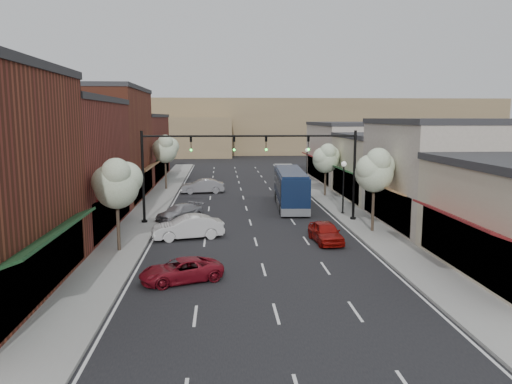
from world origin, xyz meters
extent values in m
plane|color=black|center=(0.00, 0.00, 0.00)|extent=(160.00, 160.00, 0.00)
cube|color=gray|center=(-8.40, 18.50, 0.07)|extent=(2.80, 73.00, 0.15)
cube|color=gray|center=(8.40, 18.50, 0.07)|extent=(2.80, 73.00, 0.15)
cube|color=gray|center=(-7.00, 18.50, 0.07)|extent=(0.25, 73.00, 0.17)
cube|color=gray|center=(7.00, 18.50, 0.07)|extent=(0.25, 73.00, 0.17)
cube|color=black|center=(-10.10, -8.00, 1.60)|extent=(0.60, 11.90, 2.60)
cube|color=#173A1D|center=(-9.30, -8.00, 3.10)|extent=(1.07, 9.80, 0.49)
cube|color=maroon|center=(-14.30, 6.00, 4.50)|extent=(9.00, 14.00, 9.00)
cube|color=#2D2D30|center=(-14.30, 6.00, 9.20)|extent=(9.20, 14.10, 0.40)
cube|color=black|center=(-10.10, 6.00, 1.60)|extent=(0.60, 11.90, 2.60)
cube|color=maroon|center=(-9.30, 6.00, 3.10)|extent=(1.07, 9.80, 0.49)
cube|color=brown|center=(-14.30, 20.00, 5.25)|extent=(9.00, 14.00, 10.50)
cube|color=#2D2D30|center=(-14.30, 20.00, 10.70)|extent=(9.20, 14.10, 0.40)
cube|color=black|center=(-10.10, 20.00, 1.60)|extent=(0.60, 11.90, 2.60)
cube|color=olive|center=(-9.30, 20.00, 3.10)|extent=(1.07, 9.80, 0.49)
cube|color=maroon|center=(-14.30, 36.00, 4.00)|extent=(9.00, 18.00, 8.00)
cube|color=#2D2D30|center=(-14.30, 36.00, 8.20)|extent=(9.20, 18.10, 0.40)
cube|color=black|center=(-10.10, 36.00, 1.60)|extent=(0.60, 15.30, 2.60)
cube|color=#173A1D|center=(-9.30, 36.00, 3.10)|extent=(1.07, 12.60, 0.49)
cube|color=black|center=(10.10, -6.00, 1.60)|extent=(0.60, 10.20, 2.60)
cube|color=maroon|center=(9.30, -6.00, 3.10)|extent=(1.07, 8.40, 0.49)
cube|color=#BCAFA1|center=(13.80, 6.00, 3.75)|extent=(8.00, 12.00, 7.50)
cube|color=#2D2D30|center=(13.80, 6.00, 7.70)|extent=(8.20, 12.10, 0.40)
cube|color=black|center=(10.10, 6.00, 1.60)|extent=(0.60, 10.20, 2.60)
cube|color=olive|center=(9.30, 6.00, 3.10)|extent=(1.07, 8.40, 0.49)
cube|color=#C2B69A|center=(13.80, 18.00, 3.00)|extent=(8.00, 12.00, 6.00)
cube|color=#2D2D30|center=(13.80, 18.00, 6.20)|extent=(8.20, 12.10, 0.40)
cube|color=black|center=(10.10, 18.00, 1.60)|extent=(0.60, 10.20, 2.60)
cube|color=#173A1D|center=(9.30, 18.00, 3.10)|extent=(1.07, 8.40, 0.49)
cube|color=#BCAFA1|center=(13.80, 32.00, 3.50)|extent=(8.00, 16.00, 7.00)
cube|color=#2D2D30|center=(13.80, 32.00, 7.20)|extent=(8.20, 16.10, 0.40)
cube|color=black|center=(10.10, 32.00, 1.60)|extent=(0.60, 13.60, 2.60)
cube|color=maroon|center=(9.30, 32.00, 3.10)|extent=(1.07, 11.20, 0.49)
cube|color=#7A6647|center=(0.00, 90.00, 6.00)|extent=(120.00, 30.00, 12.00)
cube|color=#7A6647|center=(-25.00, 78.00, 4.00)|extent=(50.00, 20.00, 8.00)
cylinder|color=black|center=(8.00, 8.00, 0.15)|extent=(0.44, 0.44, 0.30)
cylinder|color=black|center=(8.00, 8.00, 3.50)|extent=(0.20, 0.20, 7.00)
cylinder|color=black|center=(4.00, 8.00, 6.60)|extent=(8.00, 0.14, 0.14)
imported|color=black|center=(4.40, 8.00, 6.00)|extent=(0.18, 0.46, 1.10)
sphere|color=#19E533|center=(4.40, 7.88, 5.58)|extent=(0.18, 0.18, 0.18)
imported|color=black|center=(1.20, 8.00, 6.00)|extent=(0.18, 0.46, 1.10)
sphere|color=#19E533|center=(1.20, 7.88, 5.58)|extent=(0.18, 0.18, 0.18)
cylinder|color=black|center=(-8.00, 8.00, 0.15)|extent=(0.44, 0.44, 0.30)
cylinder|color=black|center=(-8.00, 8.00, 3.50)|extent=(0.20, 0.20, 7.00)
cylinder|color=black|center=(-4.00, 8.00, 6.60)|extent=(8.00, 0.14, 0.14)
imported|color=black|center=(-4.40, 8.00, 6.00)|extent=(0.18, 0.46, 1.10)
sphere|color=#19E533|center=(-4.40, 7.88, 5.58)|extent=(0.18, 0.18, 0.18)
imported|color=black|center=(-1.20, 8.00, 6.00)|extent=(0.18, 0.46, 1.10)
sphere|color=#19E533|center=(-1.20, 7.88, 5.58)|extent=(0.18, 0.18, 0.18)
cylinder|color=#47382B|center=(8.30, 4.00, 1.86)|extent=(0.20, 0.20, 3.71)
sphere|color=#9EB088|center=(8.30, 4.00, 4.18)|extent=(2.60, 2.60, 2.60)
sphere|color=#9EB088|center=(8.80, 4.30, 4.64)|extent=(2.00, 2.00, 2.00)
sphere|color=#9EB088|center=(7.90, 3.70, 4.52)|extent=(1.90, 1.90, 1.90)
sphere|color=#9EB088|center=(8.40, 3.50, 5.10)|extent=(1.70, 1.70, 1.70)
cylinder|color=#47382B|center=(8.30, 20.00, 1.66)|extent=(0.20, 0.20, 3.33)
sphere|color=#9EB088|center=(8.30, 20.00, 3.74)|extent=(2.60, 2.60, 2.60)
sphere|color=#9EB088|center=(8.80, 20.30, 4.16)|extent=(2.00, 2.00, 2.00)
sphere|color=#9EB088|center=(7.90, 19.70, 4.06)|extent=(1.90, 1.90, 1.90)
sphere|color=#9EB088|center=(8.40, 19.50, 4.58)|extent=(1.70, 1.70, 1.70)
cylinder|color=#47382B|center=(-8.30, 0.00, 1.76)|extent=(0.20, 0.20, 3.52)
sphere|color=#9EB088|center=(-8.30, 0.00, 3.96)|extent=(2.60, 2.60, 2.60)
sphere|color=#9EB088|center=(-7.80, 0.30, 4.40)|extent=(2.00, 2.00, 2.00)
sphere|color=#9EB088|center=(-8.70, -0.30, 4.29)|extent=(1.90, 1.90, 1.90)
sphere|color=#9EB088|center=(-8.20, -0.50, 4.84)|extent=(1.70, 1.70, 1.70)
cylinder|color=#47382B|center=(-8.30, 26.00, 1.92)|extent=(0.20, 0.20, 3.84)
sphere|color=#9EB088|center=(-8.30, 26.00, 4.32)|extent=(2.60, 2.60, 2.60)
sphere|color=#9EB088|center=(-7.80, 26.30, 4.80)|extent=(2.00, 2.00, 2.00)
sphere|color=#9EB088|center=(-8.70, 25.70, 4.68)|extent=(1.90, 1.90, 1.90)
sphere|color=#9EB088|center=(-8.20, 25.50, 5.28)|extent=(1.70, 1.70, 1.70)
cylinder|color=black|center=(7.80, 10.50, 0.10)|extent=(0.28, 0.28, 0.20)
cylinder|color=black|center=(7.80, 10.50, 2.00)|extent=(0.12, 0.12, 4.00)
sphere|color=white|center=(7.80, 10.50, 4.22)|extent=(0.44, 0.44, 0.44)
cylinder|color=black|center=(7.80, 28.00, 0.10)|extent=(0.28, 0.28, 0.20)
cylinder|color=black|center=(7.80, 28.00, 2.00)|extent=(0.12, 0.12, 4.00)
sphere|color=white|center=(7.80, 28.00, 4.22)|extent=(0.44, 0.44, 0.44)
cube|color=#0E1C3A|center=(4.00, 14.51, 1.81)|extent=(2.96, 10.95, 2.71)
cube|color=#595B60|center=(4.00, 14.51, 0.50)|extent=(2.98, 10.97, 0.63)
cube|color=black|center=(4.00, 14.51, 2.17)|extent=(2.97, 10.09, 0.99)
cube|color=#0E1C3A|center=(4.00, 14.51, 3.21)|extent=(2.75, 10.51, 0.23)
cube|color=black|center=(3.69, 9.15, 2.35)|extent=(1.88, 0.19, 1.08)
cylinder|color=black|center=(2.72, 10.79, 0.47)|extent=(0.34, 0.95, 0.94)
cylinder|color=black|center=(4.85, 10.67, 0.47)|extent=(0.34, 0.95, 0.94)
cylinder|color=black|center=(3.13, 18.00, 0.47)|extent=(0.34, 0.95, 0.94)
cylinder|color=black|center=(5.26, 17.88, 0.47)|extent=(0.34, 0.95, 0.94)
cylinder|color=black|center=(3.06, 16.74, 0.47)|extent=(0.34, 0.95, 0.94)
cylinder|color=black|center=(5.19, 16.62, 0.47)|extent=(0.34, 0.95, 0.94)
imported|color=maroon|center=(4.47, 1.49, 0.68)|extent=(1.93, 4.10, 1.36)
imported|color=maroon|center=(-4.20, -5.63, 0.56)|extent=(4.46, 3.21, 1.13)
imported|color=silver|center=(-4.44, 3.18, 0.77)|extent=(4.94, 2.70, 1.54)
imported|color=gray|center=(-5.47, 9.26, 0.62)|extent=(4.06, 4.39, 1.24)
imported|color=#9C9CA1|center=(-4.20, 23.28, 0.75)|extent=(4.70, 2.00, 1.51)
camera|label=1|loc=(-2.19, -29.36, 7.96)|focal=35.00mm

